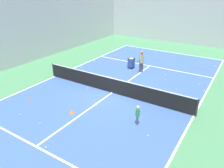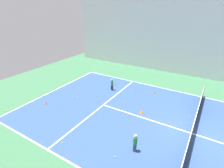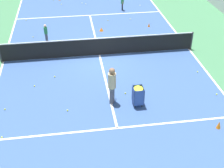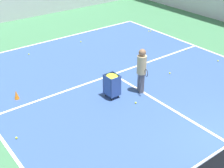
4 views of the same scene
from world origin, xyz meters
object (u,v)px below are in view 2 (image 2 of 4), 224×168
child_midcourt (135,142)px  training_cone_0 (142,112)px  training_cone_1 (46,103)px  player_near_baseline (112,84)px  tennis_net (194,126)px

child_midcourt → training_cone_0: bearing=79.9°
training_cone_0 → training_cone_1: (2.76, -6.97, 0.01)m
child_midcourt → training_cone_1: (-0.85, -8.01, -0.50)m
training_cone_1 → player_near_baseline: bearing=147.1°
tennis_net → child_midcourt: size_ratio=10.14×
player_near_baseline → training_cone_0: size_ratio=4.06×
player_near_baseline → tennis_net: bearing=-8.6°
player_near_baseline → training_cone_1: bearing=-111.6°
training_cone_0 → training_cone_1: bearing=-68.4°
player_near_baseline → training_cone_1: (4.87, -3.16, -0.51)m
player_near_baseline → child_midcourt: size_ratio=1.01×
training_cone_0 → child_midcourt: bearing=16.0°
child_midcourt → player_near_baseline: bearing=104.1°
tennis_net → training_cone_0: tennis_net is taller
tennis_net → training_cone_1: size_ratio=43.83×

